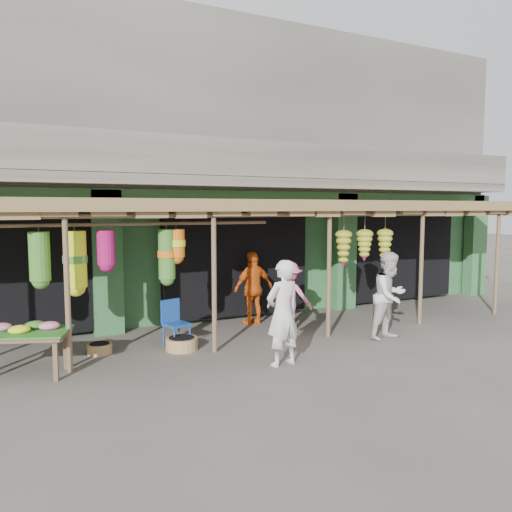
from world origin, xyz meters
name	(u,v)px	position (x,y,z in m)	size (l,w,h in m)	color
ground	(281,340)	(0.00, 0.00, 0.00)	(80.00, 80.00, 0.00)	#514C47
building	(197,182)	(0.00, 4.87, 3.37)	(16.40, 6.80, 7.00)	gray
awning	(255,211)	(-0.18, 0.80, 2.57)	(14.00, 2.70, 2.79)	brown
flower_table	(23,334)	(-4.66, -0.09, 0.67)	(1.59, 1.24, 0.83)	brown
blue_chair	(174,320)	(-2.03, 0.59, 0.49)	(0.53, 0.54, 0.88)	#164291
basket_left	(100,349)	(-3.41, 0.62, 0.09)	(0.45, 0.45, 0.19)	olive
basket_mid	(182,344)	(-2.00, 0.20, 0.11)	(0.60, 0.60, 0.23)	#9F6E47
person_front	(283,313)	(-0.76, -1.41, 0.89)	(0.65, 0.43, 1.78)	silver
person_right	(390,296)	(2.00, -0.90, 0.88)	(0.86, 0.67, 1.76)	silver
person_vendor	(253,288)	(0.11, 1.47, 0.83)	(0.97, 0.41, 1.66)	orange
person_shopper	(289,297)	(0.50, 0.54, 0.75)	(0.96, 0.55, 1.49)	pink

